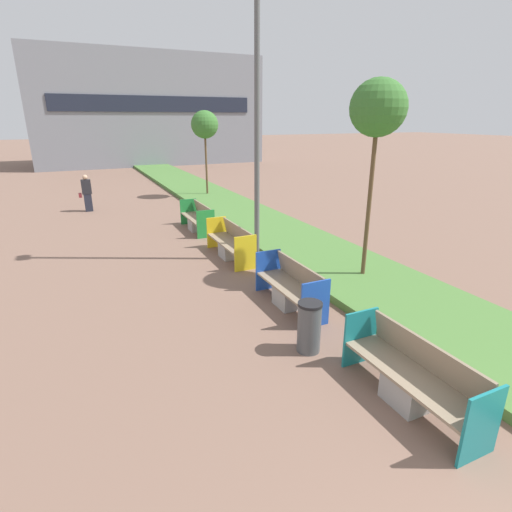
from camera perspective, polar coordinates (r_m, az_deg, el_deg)
name	(u,v)px	position (r m, az deg, el deg)	size (l,w,h in m)	color
planter_grass_strip	(276,232)	(13.76, 2.85, 3.45)	(2.80, 120.00, 0.18)	#4C7A38
building_backdrop	(148,111)	(38.25, -15.17, 19.41)	(18.64, 7.41, 8.85)	gray
bench_teal_frame	(412,380)	(6.16, 21.36, -16.13)	(0.65, 2.20, 0.94)	#9E9B96
bench_blue_frame	(291,290)	(8.48, 4.98, -4.81)	(0.65, 2.04, 0.94)	#9E9B96
bench_yellow_frame	(231,245)	(11.40, -3.56, 1.60)	(0.65, 2.29, 0.94)	#9E9B96
bench_green_frame	(198,220)	(14.37, -8.32, 5.10)	(0.65, 2.14, 0.94)	#9E9B96
litter_bin	(309,327)	(6.91, 7.60, -10.00)	(0.42, 0.42, 0.90)	#4C4F51
street_lamp_post	(257,80)	(10.76, 0.15, 23.84)	(0.24, 0.44, 8.59)	#56595B
sapling_tree_near	(378,110)	(9.52, 17.03, 19.35)	(1.24, 1.24, 4.63)	brown
sapling_tree_far	(205,125)	(20.34, -7.34, 18.06)	(1.31, 1.31, 4.16)	brown
pedestrian_walking	(87,193)	(18.60, -23.01, 8.26)	(0.53, 0.24, 1.55)	#232633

